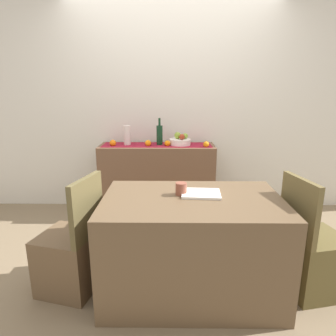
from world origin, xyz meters
The scene contains 19 objects.
ground_plane centered at (0.00, 0.00, -0.01)m, with size 6.40×6.40×0.02m, color #7F6C52.
room_wall_rear centered at (0.00, 1.18, 1.35)m, with size 6.40×0.06×2.70m, color silver.
sideboard_console centered at (-0.17, 0.92, 0.42)m, with size 1.36×0.42×0.84m, color brown.
table_runner centered at (-0.17, 0.92, 0.85)m, with size 1.28×0.32×0.01m, color maroon.
fruit_bowl centered at (0.10, 0.92, 0.88)m, with size 0.25×0.25×0.07m, color white.
apple_right centered at (0.12, 0.88, 0.95)m, with size 0.06×0.06×0.06m, color #A6351D.
apple_front centered at (0.16, 0.94, 0.95)m, with size 0.07×0.07×0.07m, color #83AD37.
apple_rear centered at (0.07, 0.94, 0.96)m, with size 0.08×0.08×0.08m, color #85A633.
wine_bottle centered at (-0.14, 0.92, 0.97)m, with size 0.07×0.07×0.32m.
ceramic_vase centered at (-0.52, 0.92, 0.96)m, with size 0.08×0.08×0.23m, color silver.
orange_loose_mid centered at (0.40, 0.80, 0.88)m, with size 0.07×0.07×0.07m, color orange.
orange_loose_far centered at (-0.68, 0.85, 0.88)m, with size 0.07×0.07×0.07m, color orange.
orange_loose_end centered at (-0.27, 0.85, 0.88)m, with size 0.07×0.07×0.07m, color orange.
orange_loose_near_bowl centered at (-0.05, 0.85, 0.88)m, with size 0.07×0.07×0.07m, color orange.
dining_table centered at (0.15, -0.56, 0.37)m, with size 1.28×0.81×0.74m, color brown.
open_book centered at (0.22, -0.49, 0.75)m, with size 0.28×0.21×0.02m, color white.
coffee_cup centered at (0.07, -0.49, 0.79)m, with size 0.08×0.08×0.09m, color brown.
chair_near_window centered at (-0.75, -0.57, 0.27)m, with size 0.49×0.49×0.90m.
chair_by_corner centered at (1.06, -0.57, 0.27)m, with size 0.47×0.47×0.90m.
Camera 1 is at (-0.00, -2.56, 1.50)m, focal length 31.90 mm.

